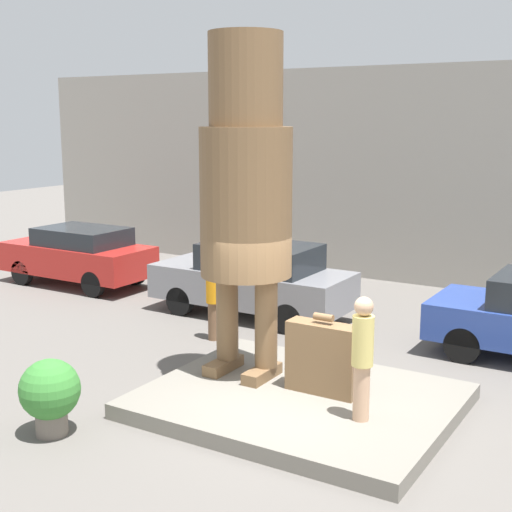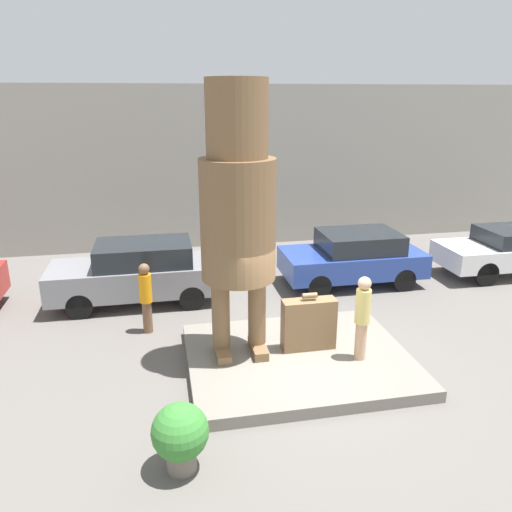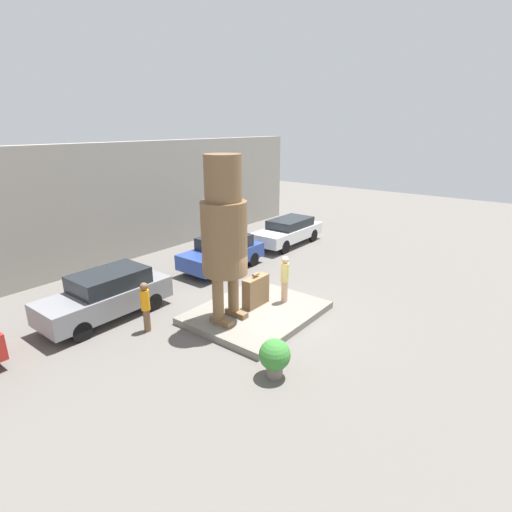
{
  "view_description": "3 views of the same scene",
  "coord_description": "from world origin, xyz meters",
  "px_view_note": "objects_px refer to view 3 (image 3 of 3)",
  "views": [
    {
      "loc": [
        4.71,
        -9.0,
        4.34
      ],
      "look_at": [
        -0.66,
        -0.17,
        2.32
      ],
      "focal_mm": 50.0,
      "sensor_mm": 36.0,
      "label": 1
    },
    {
      "loc": [
        -2.62,
        -8.73,
        5.29
      ],
      "look_at": [
        -0.84,
        0.25,
        2.33
      ],
      "focal_mm": 35.0,
      "sensor_mm": 36.0,
      "label": 2
    },
    {
      "loc": [
        -10.0,
        -7.81,
        6.38
      ],
      "look_at": [
        -0.3,
        -0.22,
        2.34
      ],
      "focal_mm": 28.0,
      "sensor_mm": 36.0,
      "label": 3
    }
  ],
  "objects_px": {
    "parked_car_grey": "(107,294)",
    "parked_car_white": "(288,231)",
    "tourist": "(285,277)",
    "giant_suitcase": "(256,291)",
    "worker_hivis": "(146,305)",
    "parked_car_blue": "(223,252)",
    "planter_pot": "(275,356)",
    "statue_figure": "(224,228)"
  },
  "relations": [
    {
      "from": "parked_car_white",
      "to": "worker_hivis",
      "type": "height_order",
      "value": "worker_hivis"
    },
    {
      "from": "statue_figure",
      "to": "planter_pot",
      "type": "relative_size",
      "value": 4.95
    },
    {
      "from": "statue_figure",
      "to": "worker_hivis",
      "type": "relative_size",
      "value": 3.18
    },
    {
      "from": "statue_figure",
      "to": "planter_pot",
      "type": "xyz_separation_m",
      "value": [
        -1.35,
        -2.94,
        -2.75
      ]
    },
    {
      "from": "tourist",
      "to": "parked_car_blue",
      "type": "height_order",
      "value": "tourist"
    },
    {
      "from": "statue_figure",
      "to": "planter_pot",
      "type": "height_order",
      "value": "statue_figure"
    },
    {
      "from": "parked_car_blue",
      "to": "planter_pot",
      "type": "relative_size",
      "value": 3.72
    },
    {
      "from": "tourist",
      "to": "planter_pot",
      "type": "bearing_deg",
      "value": -149.26
    },
    {
      "from": "tourist",
      "to": "worker_hivis",
      "type": "distance_m",
      "value": 4.9
    },
    {
      "from": "parked_car_grey",
      "to": "worker_hivis",
      "type": "xyz_separation_m",
      "value": [
        0.22,
        -1.86,
        0.06
      ]
    },
    {
      "from": "parked_car_grey",
      "to": "statue_figure",
      "type": "bearing_deg",
      "value": 119.91
    },
    {
      "from": "giant_suitcase",
      "to": "planter_pot",
      "type": "distance_m",
      "value": 3.96
    },
    {
      "from": "statue_figure",
      "to": "parked_car_white",
      "type": "distance_m",
      "value": 10.26
    },
    {
      "from": "statue_figure",
      "to": "giant_suitcase",
      "type": "relative_size",
      "value": 4.34
    },
    {
      "from": "parked_car_blue",
      "to": "worker_hivis",
      "type": "height_order",
      "value": "worker_hivis"
    },
    {
      "from": "statue_figure",
      "to": "parked_car_blue",
      "type": "relative_size",
      "value": 1.33
    },
    {
      "from": "tourist",
      "to": "parked_car_white",
      "type": "distance_m",
      "value": 8.2
    },
    {
      "from": "giant_suitcase",
      "to": "parked_car_white",
      "type": "relative_size",
      "value": 0.26
    },
    {
      "from": "tourist",
      "to": "parked_car_grey",
      "type": "bearing_deg",
      "value": 135.24
    },
    {
      "from": "giant_suitcase",
      "to": "parked_car_grey",
      "type": "xyz_separation_m",
      "value": [
        -3.52,
        3.75,
        0.08
      ]
    },
    {
      "from": "parked_car_white",
      "to": "parked_car_blue",
      "type": "bearing_deg",
      "value": -1.79
    },
    {
      "from": "giant_suitcase",
      "to": "parked_car_grey",
      "type": "bearing_deg",
      "value": 133.2
    },
    {
      "from": "tourist",
      "to": "parked_car_grey",
      "type": "relative_size",
      "value": 0.39
    },
    {
      "from": "giant_suitcase",
      "to": "parked_car_white",
      "type": "distance_m",
      "value": 8.67
    },
    {
      "from": "parked_car_blue",
      "to": "planter_pot",
      "type": "distance_m",
      "value": 8.64
    },
    {
      "from": "statue_figure",
      "to": "parked_car_white",
      "type": "bearing_deg",
      "value": 21.71
    },
    {
      "from": "statue_figure",
      "to": "tourist",
      "type": "distance_m",
      "value": 3.27
    },
    {
      "from": "statue_figure",
      "to": "giant_suitcase",
      "type": "xyz_separation_m",
      "value": [
        1.43,
        -0.12,
        -2.59
      ]
    },
    {
      "from": "parked_car_white",
      "to": "planter_pot",
      "type": "bearing_deg",
      "value": 32.0
    },
    {
      "from": "parked_car_white",
      "to": "tourist",
      "type": "bearing_deg",
      "value": 32.66
    },
    {
      "from": "parked_car_grey",
      "to": "parked_car_white",
      "type": "distance_m",
      "value": 11.31
    },
    {
      "from": "giant_suitcase",
      "to": "tourist",
      "type": "height_order",
      "value": "tourist"
    },
    {
      "from": "parked_car_blue",
      "to": "planter_pot",
      "type": "height_order",
      "value": "parked_car_blue"
    },
    {
      "from": "giant_suitcase",
      "to": "parked_car_white",
      "type": "xyz_separation_m",
      "value": [
        7.79,
        3.8,
        0.01
      ]
    },
    {
      "from": "statue_figure",
      "to": "giant_suitcase",
      "type": "distance_m",
      "value": 2.96
    },
    {
      "from": "tourist",
      "to": "parked_car_white",
      "type": "xyz_separation_m",
      "value": [
        6.9,
        4.42,
        -0.4
      ]
    },
    {
      "from": "planter_pot",
      "to": "worker_hivis",
      "type": "xyz_separation_m",
      "value": [
        -0.52,
        4.7,
        0.31
      ]
    },
    {
      "from": "tourist",
      "to": "worker_hivis",
      "type": "height_order",
      "value": "tourist"
    },
    {
      "from": "parked_car_blue",
      "to": "parked_car_grey",
      "type": "bearing_deg",
      "value": 1.95
    },
    {
      "from": "giant_suitcase",
      "to": "planter_pot",
      "type": "bearing_deg",
      "value": -134.73
    },
    {
      "from": "giant_suitcase",
      "to": "tourist",
      "type": "xyz_separation_m",
      "value": [
        0.89,
        -0.63,
        0.41
      ]
    },
    {
      "from": "tourist",
      "to": "giant_suitcase",
      "type": "bearing_deg",
      "value": 144.94
    }
  ]
}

